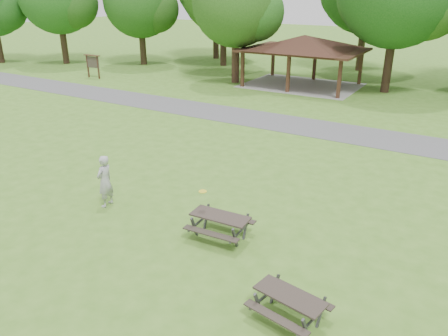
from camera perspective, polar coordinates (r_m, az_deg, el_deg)
ground at (r=13.24m, az=-12.89°, el=-10.09°), size 160.00×160.00×0.00m
asphalt_path at (r=24.30m, az=10.16°, el=5.43°), size 120.00×3.20×0.02m
pavilion at (r=34.26m, az=10.40°, el=15.57°), size 8.60×7.01×3.76m
notice_board at (r=38.56m, az=-16.80°, el=13.11°), size 1.60×0.30×1.88m
tree_row_b at (r=44.20m, az=-10.83°, el=20.43°), size 7.14×6.80×9.28m
tree_row_d at (r=34.80m, az=1.72°, el=20.48°), size 6.93×6.60×9.27m
picnic_table_middle at (r=13.12m, az=-0.51°, el=-6.90°), size 1.85×1.52×0.77m
picnic_table_far at (r=10.32m, az=8.56°, el=-16.78°), size 1.82×1.56×0.70m
frisbee_in_flight at (r=13.11m, az=-2.80°, el=-3.07°), size 0.33×0.33×0.02m
frisbee_thrower at (r=15.36m, az=-15.30°, el=-1.68°), size 0.50×0.71×1.84m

